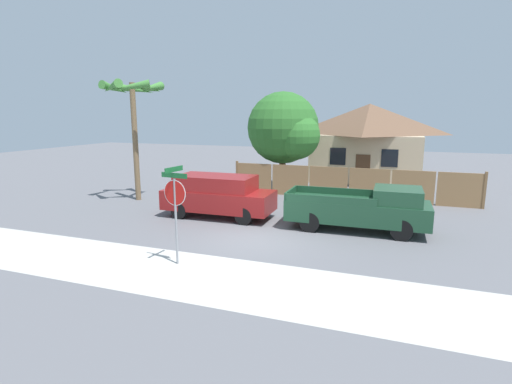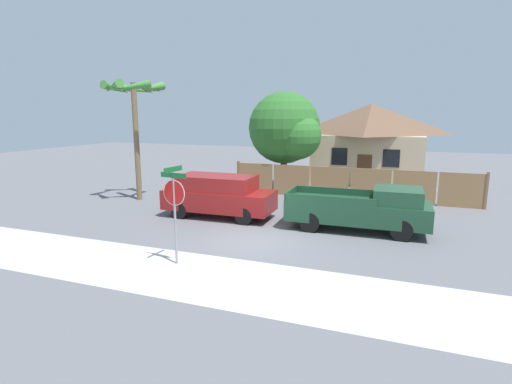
# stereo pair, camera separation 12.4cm
# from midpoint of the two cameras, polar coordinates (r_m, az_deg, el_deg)

# --- Properties ---
(ground_plane) EXTENTS (80.00, 80.00, 0.00)m
(ground_plane) POSITION_cam_midpoint_polar(r_m,az_deg,el_deg) (14.64, -0.12, -6.88)
(ground_plane) COLOR slate
(sidewalk_strip) EXTENTS (36.00, 3.20, 0.01)m
(sidewalk_strip) POSITION_cam_midpoint_polar(r_m,az_deg,el_deg) (11.55, -6.58, -11.98)
(sidewalk_strip) COLOR beige
(sidewalk_strip) RESTS_ON ground
(wooden_fence) EXTENTS (13.01, 0.12, 1.82)m
(wooden_fence) POSITION_cam_midpoint_polar(r_m,az_deg,el_deg) (21.89, 13.36, 1.16)
(wooden_fence) COLOR #997047
(wooden_fence) RESTS_ON ground
(house) EXTENTS (7.64, 6.87, 5.22)m
(house) POSITION_cam_midpoint_polar(r_m,az_deg,el_deg) (29.33, 16.09, 7.11)
(house) COLOR beige
(house) RESTS_ON ground
(oak_tree) EXTENTS (4.47, 4.26, 5.84)m
(oak_tree) POSITION_cam_midpoint_polar(r_m,az_deg,el_deg) (24.00, 4.59, 8.87)
(oak_tree) COLOR brown
(oak_tree) RESTS_ON ground
(palm_tree) EXTENTS (3.02, 3.24, 6.17)m
(palm_tree) POSITION_cam_midpoint_polar(r_m,az_deg,el_deg) (21.91, -16.87, 12.72)
(palm_tree) COLOR brown
(palm_tree) RESTS_ON ground
(red_suv) EXTENTS (4.90, 2.03, 1.86)m
(red_suv) POSITION_cam_midpoint_polar(r_m,az_deg,el_deg) (17.73, -5.19, -0.39)
(red_suv) COLOR maroon
(red_suv) RESTS_ON ground
(orange_pickup) EXTENTS (5.45, 2.05, 1.78)m
(orange_pickup) POSITION_cam_midpoint_polar(r_m,az_deg,el_deg) (16.12, 15.20, -2.32)
(orange_pickup) COLOR #1E472D
(orange_pickup) RESTS_ON ground
(stop_sign) EXTENTS (0.91, 0.82, 3.00)m
(stop_sign) POSITION_cam_midpoint_polar(r_m,az_deg,el_deg) (12.11, -11.31, -1.01)
(stop_sign) COLOR gray
(stop_sign) RESTS_ON ground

